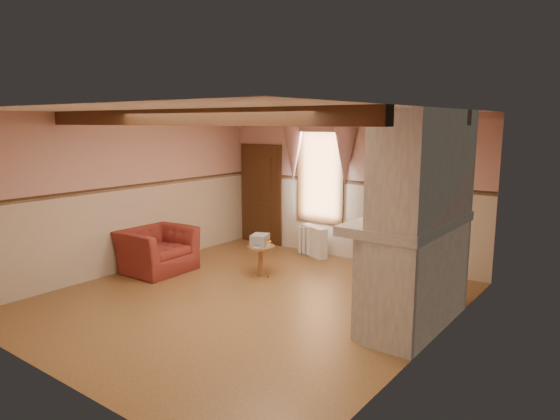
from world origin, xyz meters
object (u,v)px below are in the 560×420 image
Objects in this scene: side_table at (261,261)px; armchair at (157,250)px; bowl at (414,213)px; oil_lamp at (429,201)px; radiator at (314,241)px; mantel_clock at (425,205)px.

armchair is at bearing -153.02° from side_table.
oil_lamp reaches higher than bowl.
bowl is at bearing -90.00° from oil_lamp.
armchair is 4.78m from oil_lamp.
radiator is (0.00, 1.69, 0.02)m from side_table.
oil_lamp is (2.81, -1.42, 1.26)m from radiator.
bowl is 0.53m from oil_lamp.
bowl is (2.81, -1.93, 1.17)m from radiator.
side_table is 3.06m from bowl.
mantel_clock is (2.81, -1.54, 1.22)m from radiator.
side_table is at bearing -176.88° from mantel_clock.
radiator is at bearing 151.23° from mantel_clock.
armchair reaches higher than side_table.
armchair is at bearing -172.15° from bowl.
bowl is 1.35× the size of oil_lamp.
mantel_clock is at bearing -78.88° from armchair.
mantel_clock reaches higher than side_table.
radiator is 2.50× the size of oil_lamp.
radiator is 3.39m from oil_lamp.
bowl is 1.57× the size of mantel_clock.
side_table is 0.79× the size of radiator.
radiator is at bearing 153.23° from oil_lamp.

